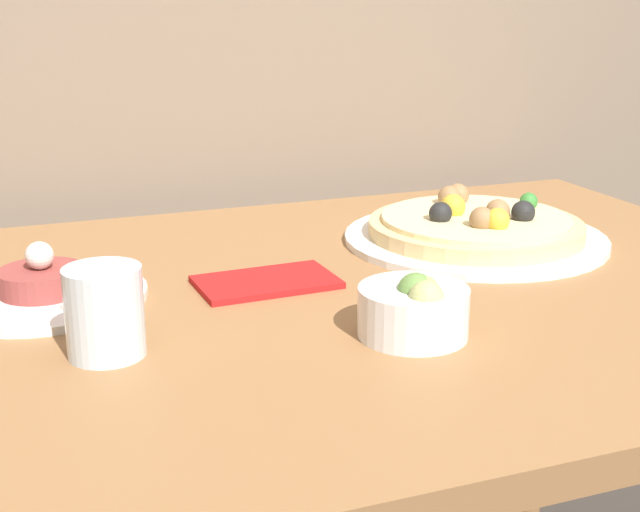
{
  "coord_description": "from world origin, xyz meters",
  "views": [
    {
      "loc": [
        -0.4,
        -0.5,
        1.15
      ],
      "look_at": [
        -0.04,
        0.46,
        0.84
      ],
      "focal_mm": 50.0,
      "sensor_mm": 36.0,
      "label": 1
    }
  ],
  "objects": [
    {
      "name": "small_bowl",
      "position": [
        0.0,
        0.27,
        0.83
      ],
      "size": [
        0.12,
        0.12,
        0.07
      ],
      "color": "white",
      "rests_on": "dining_table"
    },
    {
      "name": "pizza_plate",
      "position": [
        0.24,
        0.57,
        0.81
      ],
      "size": [
        0.38,
        0.38,
        0.07
      ],
      "color": "white",
      "rests_on": "dining_table"
    },
    {
      "name": "drinking_glass",
      "position": [
        -0.31,
        0.34,
        0.84
      ],
      "size": [
        0.08,
        0.08,
        0.09
      ],
      "color": "silver",
      "rests_on": "dining_table"
    },
    {
      "name": "tartare_plate",
      "position": [
        -0.36,
        0.53,
        0.81
      ],
      "size": [
        0.24,
        0.24,
        0.07
      ],
      "color": "white",
      "rests_on": "dining_table"
    },
    {
      "name": "napkin",
      "position": [
        -0.09,
        0.49,
        0.8
      ],
      "size": [
        0.17,
        0.11,
        0.01
      ],
      "color": "red",
      "rests_on": "dining_table"
    },
    {
      "name": "dining_table",
      "position": [
        0.0,
        0.44,
        0.69
      ],
      "size": [
        1.22,
        0.89,
        0.8
      ],
      "color": "olive",
      "rests_on": "ground_plane"
    }
  ]
}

